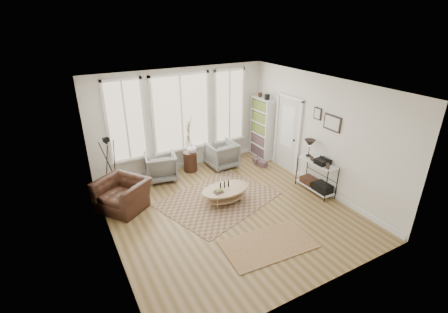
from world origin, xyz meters
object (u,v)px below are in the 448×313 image
armchair_left (161,166)px  bookcase (262,128)px  armchair_right (222,155)px  low_shelf (316,173)px  accent_chair (122,194)px  coffee_table (225,192)px  side_table (190,146)px

armchair_left → bookcase: bearing=-169.4°
armchair_right → low_shelf: bearing=117.2°
low_shelf → accent_chair: bearing=160.4°
bookcase → coffee_table: (-2.34, -1.88, -0.66)m
armchair_right → armchair_left: bearing=-5.2°
armchair_right → coffee_table: bearing=61.6°
armchair_right → side_table: size_ratio=0.51×
side_table → accent_chair: bearing=-154.3°
armchair_right → accent_chair: size_ratio=0.76×
bookcase → armchair_right: bearing=-177.9°
bookcase → armchair_right: size_ratio=2.47×
side_table → low_shelf: bearing=-48.7°
bookcase → side_table: bearing=176.9°
low_shelf → side_table: side_table is taller
bookcase → accent_chair: (-4.56, -0.92, -0.60)m
accent_chair → low_shelf: bearing=34.9°
coffee_table → bookcase: bearing=38.7°
coffee_table → side_table: bearing=91.3°
low_shelf → coffee_table: 2.38m
side_table → armchair_left: bearing=-174.6°
low_shelf → armchair_right: 2.83m
low_shelf → armchair_left: 4.13m
side_table → accent_chair: size_ratio=1.49×
accent_chair → armchair_right: bearing=70.0°
coffee_table → armchair_right: 2.03m
armchair_right → side_table: (-0.94, 0.18, 0.41)m
bookcase → armchair_left: bookcase is taller
coffee_table → armchair_right: bearing=63.9°
armchair_right → accent_chair: bearing=13.3°
armchair_left → accent_chair: 1.59m
armchair_right → side_table: bearing=-13.2°
bookcase → armchair_left: (-3.29, 0.04, -0.58)m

